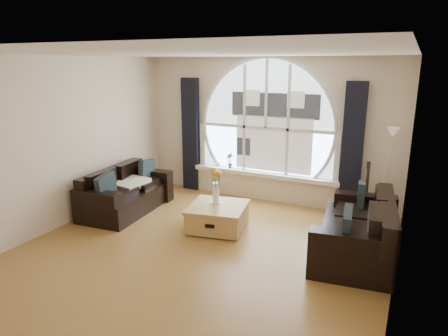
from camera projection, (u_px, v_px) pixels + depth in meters
ground at (196, 256)px, 5.52m from camera, size 5.00×5.50×0.01m
ceiling at (191, 53)px, 4.82m from camera, size 5.00×5.50×0.01m
wall_back at (267, 130)px, 7.56m from camera, size 5.00×0.01×2.70m
wall_left at (55, 145)px, 6.23m from camera, size 0.01×5.50×2.70m
wall_right at (404, 187)px, 4.11m from camera, size 0.01×5.50×2.70m
attic_slope at (383, 88)px, 3.98m from camera, size 0.92×5.50×0.72m
arched_window at (267, 116)px, 7.46m from camera, size 2.60×0.06×2.15m
window_sill at (264, 174)px, 7.69m from camera, size 2.90×0.22×0.08m
window_frame at (266, 116)px, 7.44m from camera, size 2.76×0.08×2.15m
neighbor_house at (274, 123)px, 7.42m from camera, size 1.70×0.02×1.50m
curtain_left at (191, 135)px, 8.18m from camera, size 0.35×0.12×2.30m
curtain_right at (352, 150)px, 6.83m from camera, size 0.35×0.12×2.30m
sofa_left at (126, 190)px, 7.11m from camera, size 0.99×1.77×0.76m
sofa_right at (357, 227)px, 5.49m from camera, size 1.13×1.94×0.82m
coffee_chest at (218, 216)px, 6.39m from camera, size 1.03×1.03×0.43m
throw_blanket at (130, 183)px, 7.16m from camera, size 0.61×0.61×0.10m
vase_flowers at (216, 180)px, 6.34m from camera, size 0.24×0.24×0.70m
floor_lamp at (388, 176)px, 6.50m from camera, size 0.24×0.24×1.60m
guitar at (367, 191)px, 6.61m from camera, size 0.39×0.29×1.06m
potted_plant at (230, 160)px, 7.95m from camera, size 0.19×0.15×0.31m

